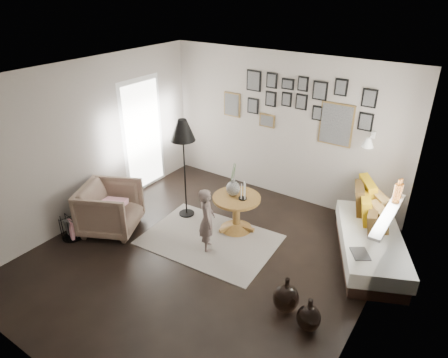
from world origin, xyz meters
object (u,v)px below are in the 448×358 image
Objects in this scene: pedestal_table at (236,214)px; magazine_basket at (71,227)px; armchair at (110,209)px; floor_lamp at (183,134)px; demijohn_small at (309,318)px; child at (207,220)px; daybed at (373,239)px; demijohn_large at (286,298)px; vase at (233,186)px.

magazine_basket is at bearing -140.51° from pedestal_table.
floor_lamp reaches higher than armchair.
demijohn_small is 0.44× the size of child.
armchair is at bearing -145.43° from pedestal_table.
pedestal_table is 0.88× the size of armchair.
child is (-2.08, -1.20, 0.21)m from daybed.
pedestal_table is 0.44× the size of floor_lamp.
vase is at bearing 142.60° from demijohn_large.
child reaches higher than magazine_basket.
daybed reaches higher than demijohn_large.
vase is 1.98m from armchair.
vase is 2.61m from magazine_basket.
daybed is (2.00, 0.52, 0.02)m from pedestal_table.
demijohn_large is (3.10, -0.02, -0.21)m from armchair.
magazine_basket is at bearing -171.82° from demijohn_large.
pedestal_table reaches higher than demijohn_small.
floor_lamp is (-0.87, -0.12, 0.71)m from vase.
armchair is 0.66m from magazine_basket.
armchair reaches higher than magazine_basket.
demijohn_large is (1.53, -1.17, -0.58)m from vase.
pedestal_table is at bearing -81.37° from armchair.
magazine_basket is (-4.00, -2.17, -0.11)m from daybed.
pedestal_table is 1.57× the size of demijohn_large.
armchair is 3.10m from demijohn_large.
magazine_basket is at bearing 76.07° from child.
pedestal_table is at bearing 6.17° from floor_lamp.
armchair is 1.65m from floor_lamp.
pedestal_table is 1.72× the size of demijohn_small.
child reaches higher than demijohn_small.
child reaches higher than daybed.
floor_lamp is at bearing 15.88° from child.
child is at bearing -174.58° from daybed.
demijohn_large is at bearing -37.40° from vase.
vase reaches higher than pedestal_table.
demijohn_large reaches higher than demijohn_small.
floor_lamp is 4.57× the size of magazine_basket.
floor_lamp is at bearing 156.98° from demijohn_small.
armchair is 1.79× the size of demijohn_large.
vase is 1.45× the size of magazine_basket.
armchair is at bearing 177.70° from demijohn_small.
child is (1.92, 0.97, 0.32)m from magazine_basket.
daybed is at bearing 13.62° from vase.
daybed is 2.34× the size of armchair.
vase is at bearing 8.03° from floor_lamp.
pedestal_table is 1.53m from floor_lamp.
pedestal_table is 0.37× the size of daybed.
armchair is at bearing -124.00° from floor_lamp.
pedestal_table reaches higher than magazine_basket.
vase is 1.13m from floor_lamp.
magazine_basket is 3.49m from demijohn_large.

